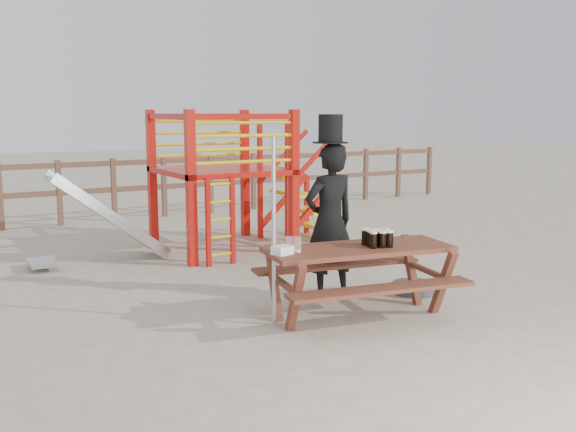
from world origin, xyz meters
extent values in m
plane|color=#BDAF93|center=(0.00, 0.00, 0.00)|extent=(60.00, 60.00, 0.00)
cube|color=brown|center=(0.00, 7.00, 1.10)|extent=(15.00, 0.06, 0.10)
cube|color=brown|center=(0.00, 7.00, 0.60)|extent=(15.00, 0.06, 0.10)
cube|color=brown|center=(-2.50, 7.00, 0.60)|extent=(0.09, 0.09, 1.20)
cube|color=brown|center=(-1.50, 7.00, 0.60)|extent=(0.09, 0.09, 1.20)
cube|color=brown|center=(-0.50, 7.00, 0.60)|extent=(0.09, 0.09, 1.20)
cube|color=brown|center=(0.50, 7.00, 0.60)|extent=(0.09, 0.09, 1.20)
cube|color=brown|center=(1.50, 7.00, 0.60)|extent=(0.09, 0.09, 1.20)
cube|color=brown|center=(2.50, 7.00, 0.60)|extent=(0.09, 0.09, 1.20)
cube|color=brown|center=(3.50, 7.00, 0.60)|extent=(0.09, 0.09, 1.20)
cube|color=brown|center=(4.50, 7.00, 0.60)|extent=(0.09, 0.09, 1.20)
cube|color=brown|center=(5.50, 7.00, 0.60)|extent=(0.09, 0.09, 1.20)
cube|color=brown|center=(6.50, 7.00, 0.60)|extent=(0.09, 0.09, 1.20)
cube|color=brown|center=(7.50, 7.00, 0.60)|extent=(0.09, 0.09, 1.20)
cube|color=red|center=(-0.60, 2.80, 1.05)|extent=(0.12, 0.12, 2.10)
cube|color=red|center=(1.00, 2.80, 1.05)|extent=(0.12, 0.12, 2.10)
cube|color=red|center=(-0.60, 4.40, 1.05)|extent=(0.12, 0.12, 2.10)
cube|color=red|center=(1.00, 4.40, 1.05)|extent=(0.12, 0.12, 2.10)
cube|color=red|center=(0.20, 3.60, 1.20)|extent=(1.72, 1.72, 0.08)
cube|color=red|center=(0.20, 2.80, 2.00)|extent=(1.60, 0.08, 0.08)
cube|color=red|center=(0.20, 4.40, 2.00)|extent=(1.60, 0.08, 0.08)
cube|color=red|center=(-0.60, 3.60, 2.00)|extent=(0.08, 1.60, 0.08)
cube|color=red|center=(1.00, 3.60, 2.00)|extent=(0.08, 1.60, 0.08)
cylinder|color=yellow|center=(0.20, 2.80, 1.38)|extent=(1.50, 0.05, 0.05)
cylinder|color=yellow|center=(0.20, 4.40, 1.38)|extent=(1.50, 0.05, 0.05)
cylinder|color=yellow|center=(0.20, 2.80, 1.56)|extent=(1.50, 0.05, 0.05)
cylinder|color=yellow|center=(0.20, 4.40, 1.56)|extent=(1.50, 0.05, 0.05)
cylinder|color=yellow|center=(0.20, 2.80, 1.74)|extent=(1.50, 0.05, 0.05)
cylinder|color=yellow|center=(0.20, 4.40, 1.74)|extent=(1.50, 0.05, 0.05)
cylinder|color=yellow|center=(0.20, 2.80, 1.92)|extent=(1.50, 0.05, 0.05)
cylinder|color=yellow|center=(0.20, 4.40, 1.92)|extent=(1.50, 0.05, 0.05)
cube|color=red|center=(-0.43, 2.65, 0.60)|extent=(0.06, 0.06, 1.20)
cube|color=red|center=(-0.07, 2.65, 0.60)|extent=(0.06, 0.06, 1.20)
cylinder|color=yellow|center=(-0.25, 2.65, 0.15)|extent=(0.36, 0.04, 0.04)
cylinder|color=yellow|center=(-0.25, 2.65, 0.39)|extent=(0.36, 0.04, 0.04)
cylinder|color=yellow|center=(-0.25, 2.65, 0.63)|extent=(0.36, 0.04, 0.04)
cylinder|color=yellow|center=(-0.25, 2.65, 0.87)|extent=(0.36, 0.04, 0.04)
cylinder|color=yellow|center=(-0.25, 2.65, 1.11)|extent=(0.36, 0.04, 0.04)
cube|color=yellow|center=(1.15, 3.60, 1.08)|extent=(0.30, 0.90, 0.06)
cube|color=yellow|center=(1.43, 3.60, 0.78)|extent=(0.30, 0.90, 0.06)
cube|color=yellow|center=(1.71, 3.60, 0.48)|extent=(0.30, 0.90, 0.06)
cube|color=yellow|center=(1.99, 3.60, 0.18)|extent=(0.30, 0.90, 0.06)
cube|color=red|center=(1.55, 3.15, 0.60)|extent=(0.95, 0.08, 0.86)
cube|color=red|center=(1.55, 4.05, 0.60)|extent=(0.95, 0.08, 0.86)
cube|color=#B9BCC1|center=(-1.50, 3.60, 0.62)|extent=(1.53, 0.55, 1.21)
cube|color=#B9BCC1|center=(-1.50, 3.33, 0.66)|extent=(1.58, 0.04, 1.28)
cube|color=#B9BCC1|center=(-1.50, 3.87, 0.66)|extent=(1.58, 0.04, 1.28)
cube|color=#B9BCC1|center=(-2.40, 3.60, 0.10)|extent=(0.35, 0.55, 0.05)
cube|color=brown|center=(0.02, -0.10, 0.70)|extent=(1.97, 1.03, 0.05)
cube|color=brown|center=(-0.07, -0.60, 0.42)|extent=(1.89, 0.59, 0.04)
cube|color=brown|center=(0.11, 0.41, 0.42)|extent=(1.89, 0.59, 0.04)
cube|color=brown|center=(-0.76, 0.04, 0.34)|extent=(0.27, 1.12, 0.67)
cube|color=brown|center=(0.81, -0.24, 0.34)|extent=(0.27, 1.12, 0.67)
imported|color=black|center=(0.15, 0.62, 0.86)|extent=(0.64, 0.43, 1.73)
cube|color=#0E9F24|center=(0.15, 0.76, 1.07)|extent=(0.07, 0.02, 0.40)
cylinder|color=black|center=(0.15, 0.62, 1.73)|extent=(0.39, 0.39, 0.01)
cylinder|color=black|center=(0.15, 0.62, 1.89)|extent=(0.27, 0.27, 0.30)
cube|color=white|center=(0.15, 0.75, 2.00)|extent=(0.14, 0.01, 0.03)
cylinder|color=#B2B2B7|center=(-0.84, 0.11, 0.92)|extent=(0.04, 0.04, 1.84)
cylinder|color=#3A3A3F|center=(1.11, 0.27, 0.06)|extent=(0.50, 0.50, 0.12)
cylinder|color=#3A3A3F|center=(1.11, 0.27, 0.16)|extent=(0.06, 0.06, 0.10)
cube|color=white|center=(-0.81, -0.01, 0.77)|extent=(0.21, 0.18, 0.08)
cylinder|color=black|center=(0.10, -0.23, 0.80)|extent=(0.08, 0.08, 0.15)
cylinder|color=#FDF1CE|center=(0.10, -0.23, 0.89)|extent=(0.08, 0.08, 0.02)
cylinder|color=black|center=(0.20, -0.26, 0.80)|extent=(0.08, 0.08, 0.15)
cylinder|color=#FDF1CE|center=(0.20, -0.26, 0.89)|extent=(0.08, 0.08, 0.02)
cylinder|color=black|center=(0.27, -0.27, 0.80)|extent=(0.08, 0.08, 0.15)
cylinder|color=#FDF1CE|center=(0.27, -0.27, 0.89)|extent=(0.08, 0.08, 0.02)
cylinder|color=black|center=(0.13, -0.15, 0.80)|extent=(0.08, 0.08, 0.15)
cylinder|color=#FDF1CE|center=(0.13, -0.15, 0.89)|extent=(0.08, 0.08, 0.02)
cylinder|color=black|center=(0.20, -0.15, 0.80)|extent=(0.08, 0.08, 0.15)
cylinder|color=#FDF1CE|center=(0.20, -0.15, 0.89)|extent=(0.08, 0.08, 0.02)
cylinder|color=black|center=(0.30, -0.18, 0.80)|extent=(0.08, 0.08, 0.15)
cylinder|color=#FDF1CE|center=(0.30, -0.18, 0.89)|extent=(0.08, 0.08, 0.02)
cylinder|color=black|center=(0.14, -0.05, 0.80)|extent=(0.08, 0.08, 0.15)
cylinder|color=#FDF1CE|center=(0.14, -0.05, 0.89)|extent=(0.08, 0.08, 0.02)
cylinder|color=silver|center=(-0.70, 0.05, 0.80)|extent=(0.08, 0.08, 0.15)
cylinder|color=#FDF1CE|center=(-0.70, 0.05, 0.74)|extent=(0.07, 0.07, 0.02)
cylinder|color=silver|center=(-0.64, 0.00, 0.80)|extent=(0.08, 0.08, 0.15)
cylinder|color=#FDF1CE|center=(-0.64, 0.00, 0.74)|extent=(0.07, 0.07, 0.02)
camera|label=1|loc=(-3.77, -5.17, 2.06)|focal=40.00mm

